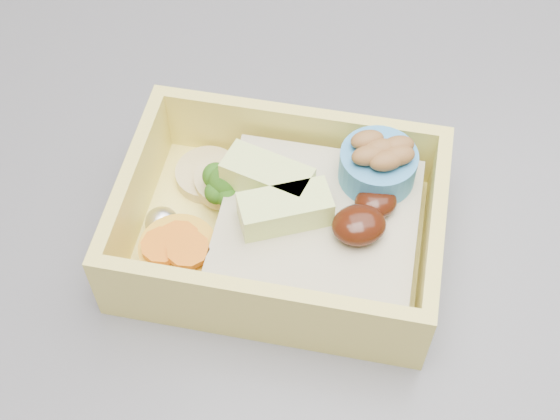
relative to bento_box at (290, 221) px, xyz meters
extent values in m
cube|color=#393A3F|center=(0.03, -0.10, -0.04)|extent=(1.24, 0.84, 0.04)
cube|color=#EEDD62|center=(-0.01, 0.00, -0.02)|extent=(0.22, 0.20, 0.01)
cube|color=#EEDD62|center=(0.02, 0.06, 0.01)|extent=(0.17, 0.08, 0.05)
cube|color=#EEDD62|center=(-0.03, -0.06, 0.01)|extent=(0.17, 0.08, 0.05)
cube|color=#EEDD62|center=(0.07, -0.04, 0.01)|extent=(0.06, 0.11, 0.05)
cube|color=#EEDD62|center=(-0.09, 0.04, 0.01)|extent=(0.06, 0.11, 0.05)
cube|color=tan|center=(0.01, -0.01, 0.00)|extent=(0.14, 0.14, 0.03)
ellipsoid|color=#351207|center=(0.03, -0.03, 0.02)|extent=(0.04, 0.04, 0.02)
ellipsoid|color=#351207|center=(0.05, -0.01, 0.02)|extent=(0.03, 0.03, 0.01)
cube|color=#DCF580|center=(0.00, -0.01, 0.02)|extent=(0.05, 0.02, 0.02)
cube|color=#DCF580|center=(-0.01, 0.02, 0.02)|extent=(0.05, 0.05, 0.02)
cylinder|color=#719B53|center=(-0.03, 0.03, -0.01)|extent=(0.01, 0.01, 0.02)
sphere|color=#2B6116|center=(-0.03, 0.03, 0.01)|extent=(0.02, 0.02, 0.02)
sphere|color=#2B6116|center=(-0.02, 0.03, 0.01)|extent=(0.02, 0.02, 0.02)
sphere|color=#2B6116|center=(-0.04, 0.04, 0.01)|extent=(0.02, 0.02, 0.02)
sphere|color=#2B6116|center=(-0.03, 0.02, 0.01)|extent=(0.01, 0.01, 0.01)
sphere|color=#2B6116|center=(-0.04, 0.02, 0.01)|extent=(0.01, 0.01, 0.01)
sphere|color=#2B6116|center=(-0.03, 0.04, 0.01)|extent=(0.01, 0.01, 0.01)
cylinder|color=gold|center=(-0.07, -0.01, -0.01)|extent=(0.05, 0.05, 0.02)
cylinder|color=orange|center=(-0.07, 0.00, 0.01)|extent=(0.02, 0.02, 0.00)
cylinder|color=orange|center=(-0.08, -0.01, 0.01)|extent=(0.02, 0.02, 0.00)
cylinder|color=orange|center=(-0.06, -0.01, 0.01)|extent=(0.02, 0.02, 0.00)
cylinder|color=tan|center=(-0.04, 0.05, -0.01)|extent=(0.04, 0.04, 0.01)
cylinder|color=tan|center=(-0.03, 0.04, -0.01)|extent=(0.04, 0.04, 0.01)
ellipsoid|color=silver|center=(-0.01, 0.05, -0.01)|extent=(0.02, 0.02, 0.02)
ellipsoid|color=silver|center=(-0.07, 0.02, -0.01)|extent=(0.02, 0.02, 0.02)
cylinder|color=#3988C3|center=(0.05, 0.01, 0.02)|extent=(0.05, 0.05, 0.02)
ellipsoid|color=brown|center=(0.05, 0.01, 0.04)|extent=(0.02, 0.02, 0.01)
ellipsoid|color=brown|center=(0.06, 0.01, 0.04)|extent=(0.02, 0.02, 0.01)
ellipsoid|color=brown|center=(0.05, 0.02, 0.04)|extent=(0.02, 0.02, 0.01)
ellipsoid|color=brown|center=(0.06, 0.00, 0.04)|extent=(0.02, 0.02, 0.01)
ellipsoid|color=brown|center=(0.05, 0.01, 0.04)|extent=(0.02, 0.02, 0.01)
ellipsoid|color=brown|center=(0.06, 0.00, 0.04)|extent=(0.02, 0.02, 0.01)
camera|label=1|loc=(-0.06, -0.25, 0.38)|focal=50.00mm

